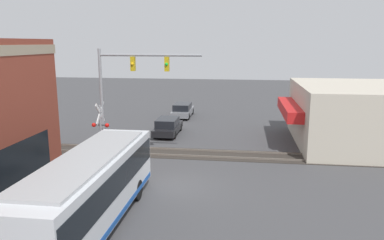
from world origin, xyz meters
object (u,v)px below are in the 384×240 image
Objects in this scene: pedestrian_at_crossing at (118,148)px; parked_car_grey at (183,110)px; crossing_signal at (101,125)px; parked_car_black at (168,127)px; city_bus at (89,189)px.

parked_car_grey is at bearing -7.00° from pedestrian_at_crossing.
crossing_signal is 7.94m from parked_car_black.
crossing_signal reaches higher than pedestrian_at_crossing.
parked_car_grey is at bearing 0.00° from parked_car_black.
crossing_signal is 0.80× the size of parked_car_grey.
pedestrian_at_crossing reaches higher than parked_car_black.
pedestrian_at_crossing is at bearing 11.52° from city_bus.
crossing_signal is 1.87m from pedestrian_at_crossing.
crossing_signal is 15.29m from parked_car_grey.
pedestrian_at_crossing is (-14.97, 1.84, 0.17)m from parked_car_grey.
crossing_signal is at bearing 157.22° from parked_car_black.
crossing_signal reaches higher than city_bus.
parked_car_black is (7.16, -3.01, -1.63)m from crossing_signal.
parked_car_grey is (7.74, 0.00, 0.01)m from parked_car_black.
city_bus reaches higher than parked_car_grey.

